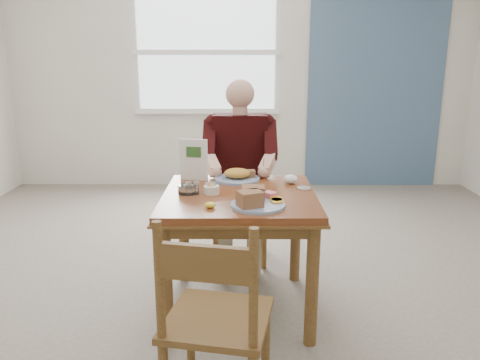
{
  "coord_description": "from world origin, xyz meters",
  "views": [
    {
      "loc": [
        0.01,
        -2.66,
        1.52
      ],
      "look_at": [
        0.0,
        0.0,
        0.83
      ],
      "focal_mm": 35.0,
      "sensor_mm": 36.0,
      "label": 1
    }
  ],
  "objects_px": {
    "chair_near": "(215,322)",
    "near_plate": "(255,200)",
    "diner": "(240,159)",
    "table": "(239,211)",
    "chair_far": "(240,198)",
    "far_plate": "(238,176)"
  },
  "relations": [
    {
      "from": "chair_near",
      "to": "near_plate",
      "type": "bearing_deg",
      "value": 75.61
    },
    {
      "from": "table",
      "to": "chair_near",
      "type": "distance_m",
      "value": 0.98
    },
    {
      "from": "diner",
      "to": "table",
      "type": "bearing_deg",
      "value": -90.0
    },
    {
      "from": "near_plate",
      "to": "table",
      "type": "bearing_deg",
      "value": 109.42
    },
    {
      "from": "chair_far",
      "to": "chair_near",
      "type": "bearing_deg",
      "value": -93.08
    },
    {
      "from": "diner",
      "to": "chair_far",
      "type": "bearing_deg",
      "value": 90.01
    },
    {
      "from": "diner",
      "to": "chair_near",
      "type": "bearing_deg",
      "value": -93.24
    },
    {
      "from": "table",
      "to": "far_plate",
      "type": "xyz_separation_m",
      "value": [
        -0.01,
        0.31,
        0.14
      ]
    },
    {
      "from": "far_plate",
      "to": "chair_near",
      "type": "bearing_deg",
      "value": -93.78
    },
    {
      "from": "chair_near",
      "to": "diner",
      "type": "relative_size",
      "value": 0.69
    },
    {
      "from": "chair_near",
      "to": "near_plate",
      "type": "xyz_separation_m",
      "value": [
        0.18,
        0.71,
        0.31
      ]
    },
    {
      "from": "chair_far",
      "to": "near_plate",
      "type": "distance_m",
      "value": 1.09
    },
    {
      "from": "table",
      "to": "far_plate",
      "type": "distance_m",
      "value": 0.34
    },
    {
      "from": "diner",
      "to": "far_plate",
      "type": "relative_size",
      "value": 4.23
    },
    {
      "from": "chair_far",
      "to": "chair_near",
      "type": "height_order",
      "value": "same"
    },
    {
      "from": "chair_near",
      "to": "near_plate",
      "type": "relative_size",
      "value": 2.61
    },
    {
      "from": "near_plate",
      "to": "diner",
      "type": "bearing_deg",
      "value": 95.25
    },
    {
      "from": "table",
      "to": "far_plate",
      "type": "height_order",
      "value": "far_plate"
    },
    {
      "from": "table",
      "to": "diner",
      "type": "relative_size",
      "value": 0.66
    },
    {
      "from": "chair_near",
      "to": "chair_far",
      "type": "bearing_deg",
      "value": 86.92
    },
    {
      "from": "near_plate",
      "to": "chair_far",
      "type": "bearing_deg",
      "value": 94.8
    },
    {
      "from": "near_plate",
      "to": "far_plate",
      "type": "height_order",
      "value": "near_plate"
    }
  ]
}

